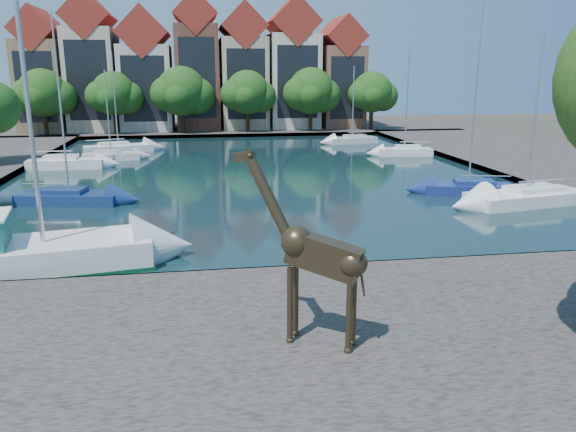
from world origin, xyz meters
TOP-DOWN VIEW (x-y plane):
  - ground at (0.00, 0.00)m, footprint 160.00×160.00m
  - water_basin at (0.00, 24.00)m, footprint 38.00×50.00m
  - near_quay at (0.00, -7.00)m, footprint 50.00×14.00m
  - far_quay at (0.00, 56.00)m, footprint 60.00×16.00m
  - right_quay at (25.00, 24.00)m, footprint 14.00×52.00m
  - townhouse_west_end at (-23.00, 55.99)m, footprint 5.44×9.18m
  - townhouse_west_mid at (-17.00, 55.99)m, footprint 5.94×9.18m
  - townhouse_west_inner at (-10.50, 55.99)m, footprint 6.43×9.18m
  - townhouse_center at (-4.00, 55.99)m, footprint 5.44×9.18m
  - townhouse_east_inner at (2.00, 55.99)m, footprint 5.94×9.18m
  - townhouse_east_mid at (8.50, 55.99)m, footprint 6.43×9.18m
  - townhouse_east_end at (15.00, 55.99)m, footprint 5.44×9.18m
  - far_tree_far_west at (-21.90, 50.49)m, footprint 7.28×5.60m
  - far_tree_west at (-13.91, 50.49)m, footprint 6.76×5.20m
  - far_tree_mid_west at (-5.89, 50.49)m, footprint 7.80×6.00m
  - far_tree_mid_east at (2.10, 50.49)m, footprint 7.02×5.40m
  - far_tree_east at (10.11, 50.49)m, footprint 7.54×5.80m
  - far_tree_far_east at (18.09, 50.49)m, footprint 6.76×5.20m
  - giraffe_statue at (-1.29, -6.38)m, footprint 3.35×2.15m
  - sailboat_left_b at (-12.00, 14.29)m, footprint 6.22×3.13m
  - sailboat_left_c at (-15.00, 27.61)m, footprint 5.94×2.08m
  - sailboat_left_d at (-12.00, 31.62)m, footprint 5.10×2.41m
  - sailboat_left_e at (-12.00, 36.70)m, footprint 6.80×4.12m
  - sailboat_right_a at (15.00, 9.70)m, footprint 7.67×3.86m
  - sailboat_right_b at (12.95, 13.04)m, footprint 5.92×3.27m
  - sailboat_right_c at (15.00, 30.13)m, footprint 5.22×2.32m
  - sailboat_right_d at (12.63, 40.03)m, footprint 5.62×2.72m

SIDE VIEW (x-z plane):
  - ground at x=0.00m, z-range 0.00..0.00m
  - water_basin at x=0.00m, z-range 0.00..0.08m
  - near_quay at x=0.00m, z-range 0.00..0.50m
  - far_quay at x=0.00m, z-range 0.00..0.50m
  - right_quay at x=25.00m, z-range 0.00..0.50m
  - sailboat_left_d at x=-12.00m, z-range -3.38..4.50m
  - sailboat_left_b at x=-12.00m, z-range -4.32..5.47m
  - sailboat_right_d at x=12.63m, z-range -3.56..4.73m
  - sailboat_right_b at x=12.95m, z-range -5.25..6.46m
  - sailboat_left_e at x=-12.00m, z-range -4.17..5.41m
  - sailboat_right_c at x=15.00m, z-range -4.38..5.66m
  - sailboat_right_a at x=15.00m, z-range -4.26..5.55m
  - sailboat_left_c at x=-15.00m, z-range -5.39..6.80m
  - giraffe_statue at x=-1.29m, z-range 0.45..5.69m
  - far_tree_west at x=-13.91m, z-range 1.40..8.76m
  - far_tree_far_east at x=18.09m, z-range 1.40..8.76m
  - far_tree_mid_east at x=2.10m, z-range 1.37..8.89m
  - far_tree_far_west at x=-21.90m, z-range 1.34..9.02m
  - far_tree_east at x=10.11m, z-range 1.32..9.16m
  - far_tree_mid_west at x=-5.89m, z-range 1.29..9.29m
  - townhouse_east_end at x=15.00m, z-range -0.11..14.32m
  - townhouse_west_inner at x=-10.50m, z-range -0.22..14.92m
  - townhouse_west_end at x=-23.00m, z-range -0.11..14.83m
  - townhouse_east_inner at x=2.00m, z-range -0.16..15.63m
  - townhouse_east_mid at x=8.50m, z-range -0.22..16.43m
  - townhouse_west_mid at x=-17.00m, z-range -0.16..16.63m
  - townhouse_center at x=-4.00m, z-range -0.10..16.83m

